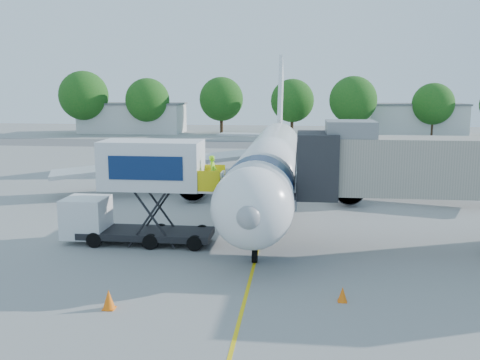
# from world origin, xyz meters

# --- Properties ---
(ground) EXTENTS (160.00, 160.00, 0.00)m
(ground) POSITION_xyz_m (0.00, 0.00, 0.00)
(ground) COLOR gray
(ground) RESTS_ON ground
(guidance_line) EXTENTS (0.15, 70.00, 0.01)m
(guidance_line) POSITION_xyz_m (0.00, 0.00, 0.01)
(guidance_line) COLOR yellow
(guidance_line) RESTS_ON ground
(taxiway_strip) EXTENTS (120.00, 10.00, 0.01)m
(taxiway_strip) POSITION_xyz_m (0.00, 42.00, 0.00)
(taxiway_strip) COLOR #59595B
(taxiway_strip) RESTS_ON ground
(aircraft) EXTENTS (34.17, 37.73, 11.35)m
(aircraft) POSITION_xyz_m (0.00, 4.12, 2.95)
(aircraft) COLOR white
(aircraft) RESTS_ON ground
(jet_bridge) EXTENTS (13.90, 3.20, 6.60)m
(jet_bridge) POSITION_xyz_m (7.99, -7.00, 4.34)
(jet_bridge) COLOR #A09788
(jet_bridge) RESTS_ON ground
(catering_hiloader) EXTENTS (8.50, 2.44, 5.50)m
(catering_hiloader) POSITION_xyz_m (-6.27, -7.00, 2.76)
(catering_hiloader) COLOR black
(catering_hiloader) RESTS_ON ground
(ground_tug) EXTENTS (3.50, 1.84, 1.39)m
(ground_tug) POSITION_xyz_m (1.60, -17.03, 0.73)
(ground_tug) COLOR silver
(ground_tug) RESTS_ON ground
(safety_cone_a) EXTENTS (0.38, 0.38, 0.60)m
(safety_cone_a) POSITION_xyz_m (3.80, -13.80, 0.29)
(safety_cone_a) COLOR orange
(safety_cone_a) RESTS_ON ground
(safety_cone_b) EXTENTS (0.48, 0.48, 0.77)m
(safety_cone_b) POSITION_xyz_m (-5.00, -15.49, 0.37)
(safety_cone_b) COLOR orange
(safety_cone_b) RESTS_ON ground
(outbuilding_left) EXTENTS (18.40, 8.40, 5.30)m
(outbuilding_left) POSITION_xyz_m (-28.00, 60.00, 2.66)
(outbuilding_left) COLOR silver
(outbuilding_left) RESTS_ON ground
(outbuilding_right) EXTENTS (16.40, 7.40, 5.30)m
(outbuilding_right) POSITION_xyz_m (22.00, 62.00, 2.66)
(outbuilding_right) COLOR silver
(outbuilding_right) RESTS_ON ground
(tree_a) EXTENTS (8.53, 8.53, 10.88)m
(tree_a) POSITION_xyz_m (-35.55, 56.57, 6.60)
(tree_a) COLOR #382314
(tree_a) RESTS_ON ground
(tree_b) EXTENTS (7.56, 7.56, 9.63)m
(tree_b) POSITION_xyz_m (-24.25, 56.84, 5.85)
(tree_b) COLOR #382314
(tree_b) RESTS_ON ground
(tree_c) EXTENTS (7.73, 7.73, 9.86)m
(tree_c) POSITION_xyz_m (-11.91, 60.45, 5.98)
(tree_c) COLOR #382314
(tree_c) RESTS_ON ground
(tree_d) EXTENTS (7.45, 7.45, 9.50)m
(tree_d) POSITION_xyz_m (0.58, 59.81, 5.77)
(tree_d) COLOR #382314
(tree_d) RESTS_ON ground
(tree_e) EXTENTS (7.76, 7.76, 9.90)m
(tree_e) POSITION_xyz_m (10.55, 55.91, 6.01)
(tree_e) COLOR #382314
(tree_e) RESTS_ON ground
(tree_f) EXTENTS (6.90, 6.90, 8.80)m
(tree_f) POSITION_xyz_m (23.90, 58.71, 5.34)
(tree_f) COLOR #382314
(tree_f) RESTS_ON ground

